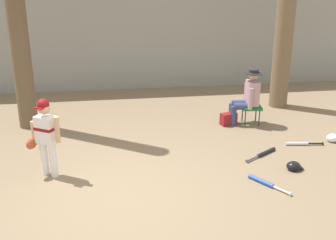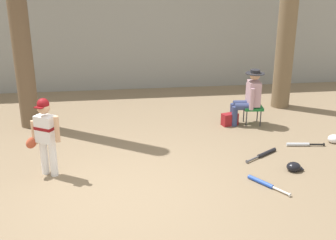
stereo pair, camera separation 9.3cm
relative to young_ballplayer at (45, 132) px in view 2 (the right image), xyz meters
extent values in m
plane|color=#7F6B51|center=(1.16, -0.84, -0.74)|extent=(60.00, 60.00, 0.00)
cube|color=gray|center=(1.16, 5.18, 0.85)|extent=(18.00, 0.36, 3.19)
cone|color=brown|center=(-0.69, 2.39, -0.74)|extent=(0.54, 0.54, 0.23)
cone|color=brown|center=(5.12, 2.98, -0.74)|extent=(0.67, 0.67, 0.26)
cylinder|color=white|center=(0.09, -0.05, -0.45)|extent=(0.12, 0.12, 0.58)
cylinder|color=white|center=(-0.06, 0.05, -0.45)|extent=(0.12, 0.12, 0.58)
cube|color=white|center=(0.02, 0.00, 0.06)|extent=(0.36, 0.33, 0.44)
cube|color=maroon|center=(0.02, 0.00, 0.08)|extent=(0.37, 0.34, 0.05)
sphere|color=tan|center=(0.02, 0.00, 0.41)|extent=(0.20, 0.20, 0.20)
sphere|color=maroon|center=(0.02, 0.00, 0.47)|extent=(0.19, 0.19, 0.19)
cube|color=maroon|center=(-0.03, -0.08, 0.44)|extent=(0.17, 0.16, 0.02)
cylinder|color=tan|center=(0.21, -0.14, 0.10)|extent=(0.11, 0.11, 0.42)
cylinder|color=tan|center=(-0.18, 0.08, -0.02)|extent=(0.11, 0.11, 0.40)
ellipsoid|color=#AD472D|center=(-0.23, 0.04, -0.18)|extent=(0.22, 0.25, 0.18)
cube|color=#196B2D|center=(4.04, 1.86, -0.36)|extent=(0.44, 0.44, 0.06)
cylinder|color=#333338|center=(3.88, 1.73, -0.55)|extent=(0.02, 0.02, 0.38)
cylinder|color=#333338|center=(3.91, 2.03, -0.55)|extent=(0.02, 0.02, 0.38)
cylinder|color=#333338|center=(4.17, 1.70, -0.55)|extent=(0.02, 0.02, 0.38)
cylinder|color=#333338|center=(4.21, 2.00, -0.55)|extent=(0.02, 0.02, 0.38)
cylinder|color=navy|center=(3.63, 1.81, -0.53)|extent=(0.13, 0.13, 0.43)
cylinder|color=navy|center=(3.65, 2.00, -0.53)|extent=(0.13, 0.13, 0.43)
cylinder|color=navy|center=(3.83, 1.78, -0.31)|extent=(0.41, 0.19, 0.15)
cylinder|color=navy|center=(3.85, 1.98, -0.31)|extent=(0.41, 0.19, 0.15)
cube|color=#B28C99|center=(4.04, 1.86, -0.05)|extent=(0.28, 0.38, 0.52)
cylinder|color=#B28C99|center=(3.94, 1.65, -0.11)|extent=(0.10, 0.10, 0.46)
cylinder|color=#B28C99|center=(3.98, 2.09, -0.11)|extent=(0.10, 0.10, 0.46)
sphere|color=tan|center=(4.04, 1.86, 0.35)|extent=(0.22, 0.22, 0.22)
cylinder|color=#232328|center=(4.04, 1.86, 0.38)|extent=(0.40, 0.40, 0.02)
cylinder|color=#232328|center=(4.04, 1.86, 0.41)|extent=(0.20, 0.20, 0.09)
cube|color=maroon|center=(3.55, 1.86, -0.61)|extent=(0.38, 0.27, 0.26)
cylinder|color=#B7BCC6|center=(4.53, 0.58, -0.71)|extent=(0.43, 0.12, 0.07)
cylinder|color=black|center=(4.89, 0.54, -0.71)|extent=(0.29, 0.07, 0.03)
cylinder|color=black|center=(5.03, 0.52, -0.71)|extent=(0.02, 0.06, 0.06)
cylinder|color=#2347AD|center=(3.33, -0.75, -0.71)|extent=(0.31, 0.42, 0.07)
cylinder|color=silver|center=(3.54, -1.08, -0.71)|extent=(0.20, 0.28, 0.03)
cylinder|color=silver|center=(3.63, -1.20, -0.71)|extent=(0.06, 0.04, 0.06)
cylinder|color=black|center=(3.82, 0.29, -0.71)|extent=(0.44, 0.32, 0.07)
cylinder|color=#4C4C51|center=(3.48, 0.07, -0.71)|extent=(0.29, 0.20, 0.03)
cylinder|color=#4C4C51|center=(3.35, -0.02, -0.71)|extent=(0.04, 0.06, 0.06)
ellipsoid|color=silver|center=(5.30, 0.66, -0.67)|extent=(0.25, 0.22, 0.17)
ellipsoid|color=black|center=(4.03, -0.40, -0.67)|extent=(0.24, 0.22, 0.16)
cube|color=black|center=(4.14, -0.40, -0.71)|extent=(0.10, 0.12, 0.02)
camera|label=1|loc=(1.03, -6.39, 2.45)|focal=45.11mm
camera|label=2|loc=(1.13, -6.41, 2.45)|focal=45.11mm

